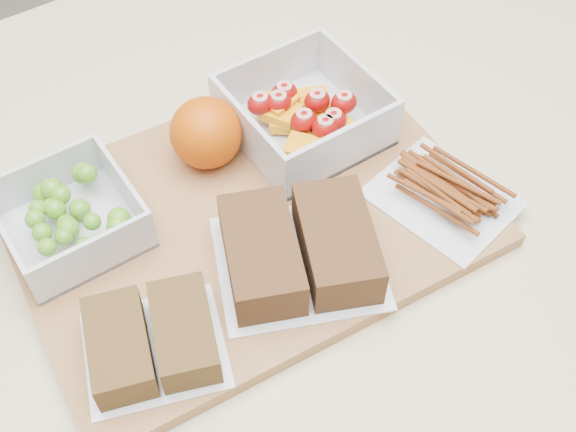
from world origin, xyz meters
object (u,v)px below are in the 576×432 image
at_px(fruit_container, 304,115).
at_px(sandwich_bag_center, 299,249).
at_px(pretzel_bag, 445,190).
at_px(sandwich_bag_left, 152,340).
at_px(grape_container, 71,216).
at_px(orange, 206,133).
at_px(cutting_board, 248,218).

relative_size(fruit_container, sandwich_bag_center, 0.76).
bearing_deg(pretzel_bag, sandwich_bag_left, 178.10).
xyz_separation_m(grape_container, orange, (0.15, 0.01, 0.01)).
relative_size(cutting_board, orange, 5.96).
distance_m(sandwich_bag_left, sandwich_bag_center, 0.15).
height_order(grape_container, sandwich_bag_left, grape_container).
height_order(sandwich_bag_left, sandwich_bag_center, sandwich_bag_center).
xyz_separation_m(cutting_board, grape_container, (-0.14, 0.07, 0.03)).
bearing_deg(fruit_container, pretzel_bag, -68.42).
distance_m(grape_container, orange, 0.15).
xyz_separation_m(orange, sandwich_bag_center, (0.00, -0.16, -0.01)).
bearing_deg(sandwich_bag_center, grape_container, 135.81).
bearing_deg(grape_container, pretzel_bag, -27.77).
xyz_separation_m(fruit_container, sandwich_bag_left, (-0.24, -0.14, -0.01)).
xyz_separation_m(cutting_board, orange, (0.01, 0.08, 0.04)).
height_order(orange, pretzel_bag, orange).
relative_size(grape_container, sandwich_bag_center, 0.63).
bearing_deg(pretzel_bag, sandwich_bag_center, 174.45).
xyz_separation_m(cutting_board, pretzel_bag, (0.16, -0.09, 0.02)).
bearing_deg(sandwich_bag_center, orange, 91.02).
bearing_deg(grape_container, orange, 3.79).
relative_size(sandwich_bag_center, pretzel_bag, 1.26).
distance_m(fruit_container, pretzel_bag, 0.16).
xyz_separation_m(grape_container, sandwich_bag_left, (0.00, -0.15, -0.00)).
bearing_deg(sandwich_bag_center, cutting_board, 96.09).
distance_m(orange, sandwich_bag_left, 0.22).
distance_m(cutting_board, orange, 0.09).
relative_size(fruit_container, orange, 1.96).
xyz_separation_m(sandwich_bag_left, sandwich_bag_center, (0.15, 0.01, 0.00)).
relative_size(orange, pretzel_bag, 0.49).
bearing_deg(cutting_board, sandwich_bag_left, -146.20).
height_order(grape_container, pretzel_bag, grape_container).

